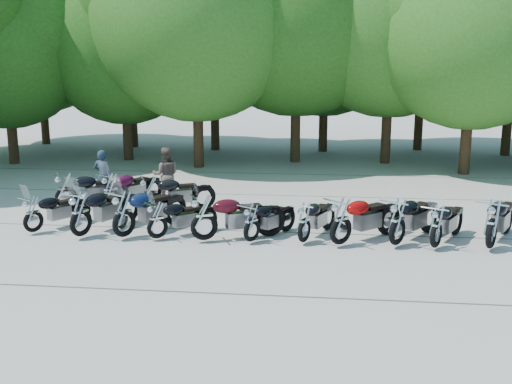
# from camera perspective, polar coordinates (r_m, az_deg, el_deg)

# --- Properties ---
(ground) EXTENTS (90.00, 90.00, 0.00)m
(ground) POSITION_cam_1_polar(r_m,az_deg,el_deg) (14.91, -0.63, -5.37)
(ground) COLOR gray
(ground) RESTS_ON ground
(tree_1) EXTENTS (6.97, 6.97, 8.55)m
(tree_1) POSITION_cam_1_polar(r_m,az_deg,el_deg) (28.82, -22.82, 12.50)
(tree_1) COLOR #3A2614
(tree_1) RESTS_ON ground
(tree_2) EXTENTS (7.31, 7.31, 8.97)m
(tree_2) POSITION_cam_1_polar(r_m,az_deg,el_deg) (28.39, -12.52, 13.67)
(tree_2) COLOR #3A2614
(tree_2) RESTS_ON ground
(tree_3) EXTENTS (8.70, 8.70, 10.67)m
(tree_3) POSITION_cam_1_polar(r_m,az_deg,el_deg) (25.94, -5.75, 16.28)
(tree_3) COLOR #3A2614
(tree_3) RESTS_ON ground
(tree_4) EXTENTS (9.13, 9.13, 11.20)m
(tree_4) POSITION_cam_1_polar(r_m,az_deg,el_deg) (27.29, 3.93, 16.78)
(tree_4) COLOR #3A2614
(tree_4) RESTS_ON ground
(tree_5) EXTENTS (9.04, 9.04, 11.10)m
(tree_5) POSITION_cam_1_polar(r_m,az_deg,el_deg) (27.53, 12.81, 16.34)
(tree_5) COLOR #3A2614
(tree_5) RESTS_ON ground
(tree_6) EXTENTS (8.00, 8.00, 9.82)m
(tree_6) POSITION_cam_1_polar(r_m,az_deg,el_deg) (25.62, 20.09, 14.52)
(tree_6) COLOR #3A2614
(tree_6) RESTS_ON ground
(tree_9) EXTENTS (7.59, 7.59, 9.32)m
(tree_9) POSITION_cam_1_polar(r_m,az_deg,el_deg) (35.17, -20.00, 13.28)
(tree_9) COLOR #3A2614
(tree_9) RESTS_ON ground
(tree_10) EXTENTS (7.78, 7.78, 9.55)m
(tree_10) POSITION_cam_1_polar(r_m,az_deg,el_deg) (32.65, -11.96, 14.11)
(tree_10) COLOR #3A2614
(tree_10) RESTS_ON ground
(tree_11) EXTENTS (7.56, 7.56, 9.28)m
(tree_11) POSITION_cam_1_polar(r_m,az_deg,el_deg) (31.02, -4.04, 14.14)
(tree_11) COLOR #3A2614
(tree_11) RESTS_ON ground
(tree_12) EXTENTS (7.88, 7.88, 9.67)m
(tree_12) POSITION_cam_1_polar(r_m,az_deg,el_deg) (30.58, 6.62, 14.55)
(tree_12) COLOR #3A2614
(tree_12) RESTS_ON ground
(tree_13) EXTENTS (8.31, 8.31, 10.20)m
(tree_13) POSITION_cam_1_polar(r_m,az_deg,el_deg) (31.99, 15.72, 14.64)
(tree_13) COLOR #3A2614
(tree_13) RESTS_ON ground
(motorcycle_0) EXTENTS (1.62, 2.06, 1.16)m
(motorcycle_0) POSITION_cam_1_polar(r_m,az_deg,el_deg) (17.02, -20.50, -1.89)
(motorcycle_0) COLOR black
(motorcycle_0) RESTS_ON ground
(motorcycle_1) EXTENTS (1.72, 2.58, 1.40)m
(motorcycle_1) POSITION_cam_1_polar(r_m,az_deg,el_deg) (16.17, -16.39, -1.88)
(motorcycle_1) COLOR black
(motorcycle_1) RESTS_ON ground
(motorcycle_2) EXTENTS (1.99, 2.57, 1.44)m
(motorcycle_2) POSITION_cam_1_polar(r_m,az_deg,el_deg) (15.82, -12.51, -1.92)
(motorcycle_2) COLOR #0C1838
(motorcycle_2) RESTS_ON ground
(motorcycle_3) EXTENTS (1.92, 1.82, 1.15)m
(motorcycle_3) POSITION_cam_1_polar(r_m,az_deg,el_deg) (15.60, -9.40, -2.54)
(motorcycle_3) COLOR black
(motorcycle_3) RESTS_ON ground
(motorcycle_4) EXTENTS (2.57, 1.73, 1.40)m
(motorcycle_4) POSITION_cam_1_polar(r_m,az_deg,el_deg) (15.22, -4.97, -2.30)
(motorcycle_4) COLOR #39070F
(motorcycle_4) RESTS_ON ground
(motorcycle_5) EXTENTS (1.65, 2.03, 1.15)m
(motorcycle_5) POSITION_cam_1_polar(r_m,az_deg,el_deg) (15.13, -0.42, -2.84)
(motorcycle_5) COLOR black
(motorcycle_5) RESTS_ON ground
(motorcycle_6) EXTENTS (1.45, 2.23, 1.21)m
(motorcycle_6) POSITION_cam_1_polar(r_m,az_deg,el_deg) (15.11, 4.63, -2.78)
(motorcycle_6) COLOR black
(motorcycle_6) RESTS_ON ground
(motorcycle_7) EXTENTS (2.32, 2.27, 1.41)m
(motorcycle_7) POSITION_cam_1_polar(r_m,az_deg,el_deg) (14.96, 8.11, -2.63)
(motorcycle_7) COLOR #950505
(motorcycle_7) RESTS_ON ground
(motorcycle_8) EXTENTS (2.02, 2.46, 1.39)m
(motorcycle_8) POSITION_cam_1_polar(r_m,az_deg,el_deg) (15.18, 13.34, -2.65)
(motorcycle_8) COLOR black
(motorcycle_8) RESTS_ON ground
(motorcycle_9) EXTENTS (1.67, 2.29, 1.26)m
(motorcycle_9) POSITION_cam_1_polar(r_m,az_deg,el_deg) (15.26, 16.84, -3.03)
(motorcycle_9) COLOR black
(motorcycle_9) RESTS_ON ground
(motorcycle_10) EXTENTS (1.85, 2.61, 1.44)m
(motorcycle_10) POSITION_cam_1_polar(r_m,az_deg,el_deg) (15.59, 21.59, -2.72)
(motorcycle_10) COLOR black
(motorcycle_10) RESTS_ON ground
(motorcycle_11) EXTENTS (2.46, 1.62, 1.34)m
(motorcycle_11) POSITION_cam_1_polar(r_m,az_deg,el_deg) (19.32, -17.66, 0.24)
(motorcycle_11) COLOR black
(motorcycle_11) RESTS_ON ground
(motorcycle_12) EXTENTS (1.86, 2.40, 1.34)m
(motorcycle_12) POSITION_cam_1_polar(r_m,az_deg,el_deg) (18.86, -13.66, 0.18)
(motorcycle_12) COLOR #3D0825
(motorcycle_12) RESTS_ON ground
(motorcycle_13) EXTENTS (2.37, 1.64, 1.30)m
(motorcycle_13) POSITION_cam_1_polar(r_m,az_deg,el_deg) (18.33, -10.00, -0.07)
(motorcycle_13) COLOR black
(motorcycle_13) RESTS_ON ground
(rider_0) EXTENTS (0.66, 0.47, 1.72)m
(rider_0) POSITION_cam_1_polar(r_m,az_deg,el_deg) (20.23, -14.37, 1.51)
(rider_0) COLOR #1F3041
(rider_0) RESTS_ON ground
(rider_1) EXTENTS (1.00, 0.84, 1.81)m
(rider_1) POSITION_cam_1_polar(r_m,az_deg,el_deg) (19.77, -8.58, 1.64)
(rider_1) COLOR brown
(rider_1) RESTS_ON ground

